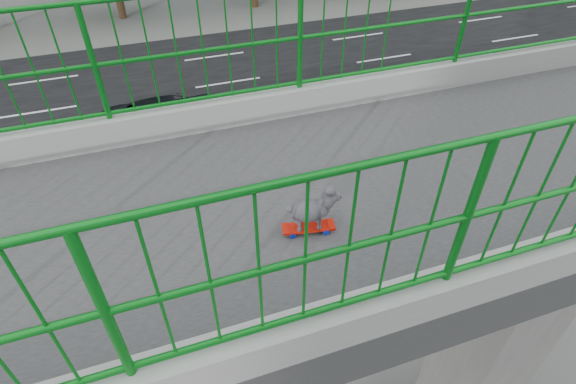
{
  "coord_description": "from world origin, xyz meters",
  "views": [
    {
      "loc": [
        2.85,
        4.4,
        9.65
      ],
      "look_at": [
        -0.21,
        5.46,
        6.88
      ],
      "focal_mm": 28.28,
      "sensor_mm": 36.0,
      "label": 1
    }
  ],
  "objects_px": {
    "car_0": "(70,269)",
    "car_2": "(173,119)",
    "skateboard": "(308,228)",
    "car_1": "(444,119)",
    "poodle": "(312,208)"
  },
  "relations": [
    {
      "from": "car_0",
      "to": "car_2",
      "type": "xyz_separation_m",
      "value": [
        -6.4,
        3.5,
        0.04
      ]
    },
    {
      "from": "skateboard",
      "to": "car_2",
      "type": "relative_size",
      "value": 0.08
    },
    {
      "from": "car_0",
      "to": "car_1",
      "type": "distance_m",
      "value": 13.55
    },
    {
      "from": "poodle",
      "to": "car_0",
      "type": "height_order",
      "value": "poodle"
    },
    {
      "from": "poodle",
      "to": "car_0",
      "type": "distance_m",
      "value": 9.95
    },
    {
      "from": "car_1",
      "to": "poodle",
      "type": "bearing_deg",
      "value": -44.07
    },
    {
      "from": "car_0",
      "to": "car_2",
      "type": "relative_size",
      "value": 0.77
    },
    {
      "from": "skateboard",
      "to": "poodle",
      "type": "xyz_separation_m",
      "value": [
        0.0,
        0.02,
        0.21
      ]
    },
    {
      "from": "car_2",
      "to": "car_0",
      "type": "bearing_deg",
      "value": 151.33
    },
    {
      "from": "poodle",
      "to": "car_0",
      "type": "relative_size",
      "value": 0.1
    },
    {
      "from": "skateboard",
      "to": "car_1",
      "type": "distance_m",
      "value": 14.88
    },
    {
      "from": "poodle",
      "to": "car_0",
      "type": "xyz_separation_m",
      "value": [
        -6.44,
        -3.83,
        -6.55
      ]
    },
    {
      "from": "skateboard",
      "to": "car_1",
      "type": "xyz_separation_m",
      "value": [
        -9.64,
        9.36,
        -6.39
      ]
    },
    {
      "from": "car_0",
      "to": "car_2",
      "type": "height_order",
      "value": "car_2"
    },
    {
      "from": "poodle",
      "to": "car_2",
      "type": "bearing_deg",
      "value": -167.82
    }
  ]
}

